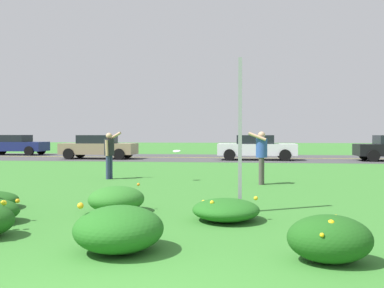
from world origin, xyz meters
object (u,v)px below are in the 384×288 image
(car_tan_center_left, at_px, (99,147))
(person_catcher_blue_shirt, at_px, (261,153))
(car_white_center_right, at_px, (256,147))
(car_navy_leftmost, at_px, (15,145))
(sign_post_near_path, at_px, (240,135))
(frisbee_white, at_px, (177,151))
(person_thrower_dark_shirt, at_px, (109,151))

(car_tan_center_left, bearing_deg, person_catcher_blue_shirt, -52.60)
(car_tan_center_left, distance_m, car_white_center_right, 9.55)
(car_navy_leftmost, distance_m, car_white_center_right, 17.75)
(car_white_center_right, bearing_deg, car_navy_leftmost, 166.86)
(sign_post_near_path, bearing_deg, person_catcher_blue_shirt, 83.26)
(sign_post_near_path, xyz_separation_m, car_navy_leftmost, (-16.62, 21.15, -0.75))
(sign_post_near_path, bearing_deg, car_navy_leftmost, 128.16)
(car_navy_leftmost, height_order, car_white_center_right, same)
(sign_post_near_path, distance_m, car_tan_center_left, 19.29)
(person_catcher_blue_shirt, distance_m, car_white_center_right, 12.35)
(car_navy_leftmost, relative_size, car_white_center_right, 1.00)
(car_navy_leftmost, bearing_deg, car_tan_center_left, -27.54)
(car_tan_center_left, height_order, car_white_center_right, same)
(person_catcher_blue_shirt, xyz_separation_m, car_tan_center_left, (-9.44, 12.35, -0.21))
(sign_post_near_path, xyz_separation_m, frisbee_white, (-2.11, 5.37, -0.53))
(person_thrower_dark_shirt, relative_size, frisbee_white, 6.51)
(car_navy_leftmost, bearing_deg, person_thrower_dark_shirt, -51.80)
(frisbee_white, xyz_separation_m, car_navy_leftmost, (-14.50, 15.78, -0.22))
(sign_post_near_path, height_order, person_thrower_dark_shirt, sign_post_near_path)
(sign_post_near_path, relative_size, person_thrower_dark_shirt, 1.86)
(sign_post_near_path, height_order, car_tan_center_left, sign_post_near_path)
(person_catcher_blue_shirt, height_order, car_white_center_right, person_catcher_blue_shirt)
(person_catcher_blue_shirt, bearing_deg, car_white_center_right, 89.49)
(person_thrower_dark_shirt, height_order, frisbee_white, person_thrower_dark_shirt)
(car_tan_center_left, relative_size, car_white_center_right, 1.00)
(person_catcher_blue_shirt, bearing_deg, frisbee_white, 167.24)
(sign_post_near_path, relative_size, frisbee_white, 12.11)
(person_catcher_blue_shirt, distance_m, frisbee_white, 2.74)
(car_tan_center_left, bearing_deg, person_thrower_dark_shirt, -68.85)
(car_navy_leftmost, bearing_deg, frisbee_white, -47.41)
(frisbee_white, height_order, car_white_center_right, car_white_center_right)
(person_thrower_dark_shirt, distance_m, person_catcher_blue_shirt, 5.12)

